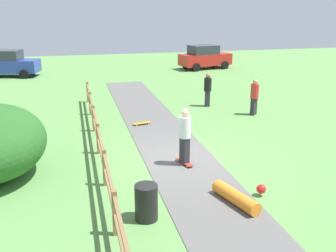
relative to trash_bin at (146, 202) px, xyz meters
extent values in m
plane|color=#60934C|center=(1.80, 3.38, -0.45)|extent=(60.00, 60.00, 0.00)
cube|color=#605E5B|center=(1.80, 3.38, -0.44)|extent=(2.40, 28.00, 0.02)
cube|color=olive|center=(-0.80, -0.48, 0.10)|extent=(0.12, 0.12, 1.10)
cube|color=olive|center=(-0.80, 2.09, 0.10)|extent=(0.12, 0.12, 1.10)
cube|color=olive|center=(-0.80, 4.66, 0.10)|extent=(0.12, 0.12, 1.10)
cube|color=olive|center=(-0.80, 7.23, 0.10)|extent=(0.12, 0.12, 1.10)
cube|color=olive|center=(-0.80, 9.80, 0.10)|extent=(0.12, 0.12, 1.10)
cube|color=olive|center=(-0.80, 12.38, 0.10)|extent=(0.12, 0.12, 1.10)
cube|color=olive|center=(-0.80, 3.38, 0.05)|extent=(0.08, 18.00, 0.09)
cube|color=olive|center=(-0.80, 3.38, 0.50)|extent=(0.08, 18.00, 0.09)
cylinder|color=black|center=(0.00, 0.00, 0.00)|extent=(0.56, 0.56, 0.90)
cube|color=#B23326|center=(1.83, 2.96, -0.36)|extent=(0.42, 0.82, 0.02)
cylinder|color=silver|center=(1.68, 3.21, -0.40)|extent=(0.05, 0.07, 0.06)
cylinder|color=silver|center=(1.82, 3.25, -0.40)|extent=(0.05, 0.07, 0.06)
cylinder|color=silver|center=(1.84, 2.67, -0.40)|extent=(0.05, 0.07, 0.06)
cylinder|color=silver|center=(1.99, 2.72, -0.40)|extent=(0.05, 0.07, 0.06)
cube|color=#2D2D33|center=(1.83, 2.96, 0.07)|extent=(0.28, 0.36, 0.84)
cylinder|color=white|center=(1.83, 2.96, 0.84)|extent=(0.47, 0.47, 0.70)
sphere|color=beige|center=(1.83, 2.96, 1.32)|extent=(0.25, 0.25, 0.25)
cylinder|color=orange|center=(2.39, 0.15, -0.25)|extent=(0.79, 1.60, 0.36)
sphere|color=red|center=(3.25, 0.41, -0.25)|extent=(0.26, 0.26, 0.26)
cube|color=#BF8C19|center=(1.27, 7.55, -0.36)|extent=(0.82, 0.35, 0.02)
cylinder|color=silver|center=(1.01, 7.42, -0.40)|extent=(0.06, 0.04, 0.06)
cylinder|color=silver|center=(0.98, 7.57, -0.40)|extent=(0.06, 0.04, 0.06)
cylinder|color=silver|center=(1.56, 7.53, -0.40)|extent=(0.06, 0.04, 0.06)
cylinder|color=silver|center=(1.53, 7.68, -0.40)|extent=(0.06, 0.04, 0.06)
cube|color=#2D2D33|center=(6.71, 7.91, -0.05)|extent=(0.38, 0.35, 0.81)
cylinder|color=red|center=(6.71, 7.91, 0.69)|extent=(0.53, 0.53, 0.67)
sphere|color=tan|center=(6.71, 7.91, 1.15)|extent=(0.24, 0.24, 0.24)
cube|color=#2D2D33|center=(5.13, 9.98, -0.05)|extent=(0.23, 0.34, 0.80)
cylinder|color=black|center=(5.13, 9.98, 0.68)|extent=(0.42, 0.42, 0.67)
sphere|color=#9E704C|center=(5.13, 9.98, 1.14)|extent=(0.24, 0.24, 0.24)
cube|color=red|center=(9.11, 21.66, 0.32)|extent=(4.46, 2.55, 0.90)
cube|color=#2D333D|center=(8.92, 21.62, 1.12)|extent=(2.48, 1.99, 0.70)
cylinder|color=black|center=(10.25, 22.81, -0.13)|extent=(0.68, 0.37, 0.64)
cylinder|color=black|center=(10.62, 21.09, -0.13)|extent=(0.68, 0.37, 0.64)
cylinder|color=black|center=(7.61, 22.24, -0.13)|extent=(0.68, 0.37, 0.64)
cylinder|color=black|center=(7.98, 20.52, -0.13)|extent=(0.68, 0.37, 0.64)
cube|color=#283D99|center=(-5.99, 21.66, 0.32)|extent=(4.48, 2.61, 0.90)
cube|color=#2D333D|center=(-6.18, 21.71, 1.12)|extent=(2.50, 2.02, 0.70)
cylinder|color=black|center=(-4.48, 22.21, -0.13)|extent=(0.68, 0.38, 0.64)
cylinder|color=black|center=(-4.87, 20.50, -0.13)|extent=(0.68, 0.38, 0.64)
camera|label=1|loc=(-1.47, -8.03, 4.50)|focal=40.68mm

